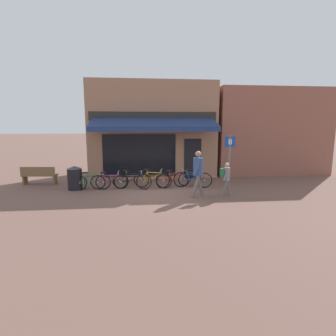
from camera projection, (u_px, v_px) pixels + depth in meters
ground_plane at (157, 191)px, 11.28m from camera, size 160.00×160.00×0.00m
shop_front at (152, 130)px, 14.81m from camera, size 6.78×4.53×5.08m
neighbour_building at (263, 131)px, 16.03m from camera, size 6.42×4.00×4.84m
bike_rack_rail at (142, 177)px, 11.81m from camera, size 5.12×0.04×0.57m
bicycle_green at (91, 182)px, 11.39m from camera, size 1.66×0.52×0.80m
bicycle_purple at (109, 181)px, 11.50m from camera, size 1.65×0.52×0.81m
bicycle_black at (132, 181)px, 11.57m from camera, size 1.77×0.59×0.86m
bicycle_orange at (152, 180)px, 11.73m from camera, size 1.71×0.65×0.87m
bicycle_red at (174, 179)px, 11.89m from camera, size 1.73×0.75×0.84m
bicycle_blue at (192, 179)px, 11.84m from camera, size 1.72×0.56×0.83m
pedestrian_adult at (198, 169)px, 10.15m from camera, size 0.61×0.66×1.83m
pedestrian_child at (226, 175)px, 10.29m from camera, size 0.51×0.37×1.36m
litter_bin at (75, 178)px, 11.43m from camera, size 0.63×0.63×1.05m
parking_sign at (229, 157)px, 11.00m from camera, size 0.44×0.07×2.40m
park_bench at (39, 175)px, 12.38m from camera, size 1.63×0.59×0.87m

